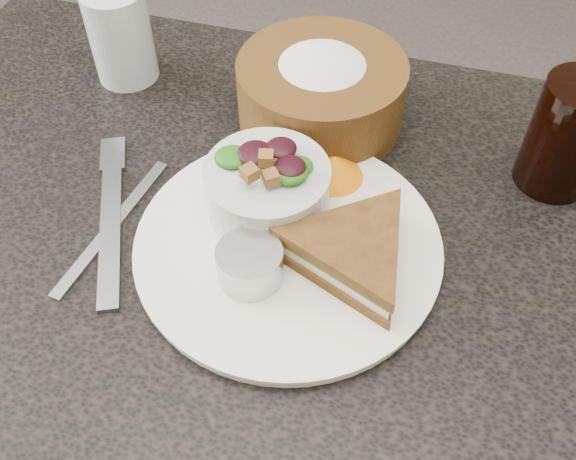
# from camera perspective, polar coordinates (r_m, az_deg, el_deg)

# --- Properties ---
(dining_table) EXTENTS (1.00, 0.70, 0.75)m
(dining_table) POSITION_cam_1_polar(r_m,az_deg,el_deg) (0.95, -0.43, -16.05)
(dining_table) COLOR black
(dining_table) RESTS_ON floor
(dinner_plate) EXTENTS (0.29, 0.29, 0.01)m
(dinner_plate) POSITION_cam_1_polar(r_m,az_deg,el_deg) (0.62, -0.00, -1.41)
(dinner_plate) COLOR white
(dinner_plate) RESTS_ON dining_table
(sandwich) EXTENTS (0.20, 0.20, 0.04)m
(sandwich) POSITION_cam_1_polar(r_m,az_deg,el_deg) (0.58, 5.78, -1.96)
(sandwich) COLOR brown
(sandwich) RESTS_ON dinner_plate
(salad_bowl) EXTENTS (0.13, 0.13, 0.07)m
(salad_bowl) POSITION_cam_1_polar(r_m,az_deg,el_deg) (0.62, -1.87, 4.31)
(salad_bowl) COLOR silver
(salad_bowl) RESTS_ON dinner_plate
(dressing_ramekin) EXTENTS (0.07, 0.07, 0.04)m
(dressing_ramekin) POSITION_cam_1_polar(r_m,az_deg,el_deg) (0.58, -3.41, -3.06)
(dressing_ramekin) COLOR #B5B5B6
(dressing_ramekin) RESTS_ON dinner_plate
(orange_wedge) EXTENTS (0.08, 0.08, 0.03)m
(orange_wedge) POSITION_cam_1_polar(r_m,az_deg,el_deg) (0.66, 4.14, 5.62)
(orange_wedge) COLOR orange
(orange_wedge) RESTS_ON dinner_plate
(fork) EXTENTS (0.10, 0.20, 0.01)m
(fork) POSITION_cam_1_polar(r_m,az_deg,el_deg) (0.66, -15.48, 0.44)
(fork) COLOR gray
(fork) RESTS_ON dining_table
(knife) EXTENTS (0.04, 0.19, 0.00)m
(knife) POSITION_cam_1_polar(r_m,az_deg,el_deg) (0.66, -15.28, 0.38)
(knife) COLOR #989B9E
(knife) RESTS_ON dining_table
(bread_basket) EXTENTS (0.19, 0.19, 0.11)m
(bread_basket) POSITION_cam_1_polar(r_m,az_deg,el_deg) (0.73, 2.99, 12.91)
(bread_basket) COLOR #563C17
(bread_basket) RESTS_ON dining_table
(cola_glass) EXTENTS (0.09, 0.09, 0.13)m
(cola_glass) POSITION_cam_1_polar(r_m,az_deg,el_deg) (0.70, 23.77, 8.03)
(cola_glass) COLOR black
(cola_glass) RESTS_ON dining_table
(water_glass) EXTENTS (0.09, 0.09, 0.11)m
(water_glass) POSITION_cam_1_polar(r_m,az_deg,el_deg) (0.82, -14.66, 16.39)
(water_glass) COLOR silver
(water_glass) RESTS_ON dining_table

